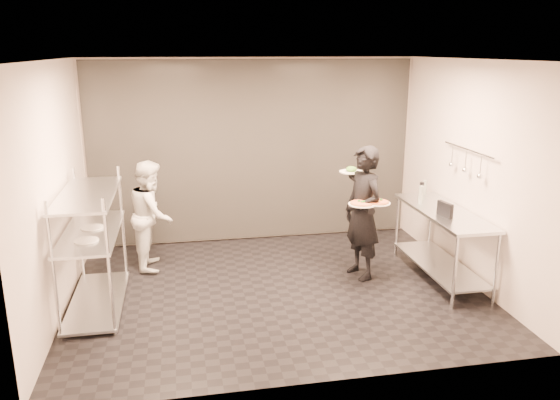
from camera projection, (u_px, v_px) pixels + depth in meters
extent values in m
cube|color=black|center=(277.00, 290.00, 6.83)|extent=(5.00, 4.00, 0.00)
cube|color=silver|center=(276.00, 60.00, 6.08)|extent=(5.00, 4.00, 0.00)
cube|color=beige|center=(253.00, 151.00, 8.35)|extent=(5.00, 0.00, 2.80)
cube|color=beige|center=(319.00, 237.00, 4.56)|extent=(5.00, 0.00, 2.80)
cube|color=beige|center=(54.00, 191.00, 6.01)|extent=(0.00, 4.00, 2.80)
cube|color=beige|center=(471.00, 173.00, 6.90)|extent=(0.00, 4.00, 2.80)
cube|color=white|center=(253.00, 152.00, 8.32)|extent=(4.90, 0.04, 2.74)
cylinder|color=silver|center=(53.00, 273.00, 5.47)|extent=(0.04, 0.04, 1.50)
cylinder|color=silver|center=(79.00, 225.00, 6.93)|extent=(0.04, 0.04, 1.50)
cylinder|color=silver|center=(109.00, 269.00, 5.57)|extent=(0.04, 0.04, 1.50)
cylinder|color=silver|center=(123.00, 223.00, 7.02)|extent=(0.04, 0.04, 1.50)
cube|color=silver|center=(98.00, 300.00, 6.44)|extent=(0.60, 1.60, 0.03)
cube|color=silver|center=(91.00, 232.00, 6.21)|extent=(0.60, 1.60, 0.03)
cube|color=silver|center=(87.00, 194.00, 6.09)|extent=(0.60, 1.60, 0.03)
cylinder|color=white|center=(86.00, 241.00, 5.87)|extent=(0.26, 0.26, 0.01)
cylinder|color=white|center=(92.00, 228.00, 6.30)|extent=(0.26, 0.26, 0.01)
cylinder|color=silver|center=(455.00, 272.00, 6.24)|extent=(0.04, 0.04, 0.90)
cylinder|color=silver|center=(397.00, 226.00, 7.87)|extent=(0.04, 0.04, 0.90)
cylinder|color=silver|center=(496.00, 269.00, 6.33)|extent=(0.04, 0.04, 0.90)
cylinder|color=silver|center=(430.00, 224.00, 7.96)|extent=(0.04, 0.04, 0.90)
cube|color=silver|center=(440.00, 264.00, 7.17)|extent=(0.57, 1.71, 0.03)
cube|color=silver|center=(444.00, 212.00, 6.98)|extent=(0.60, 1.80, 0.04)
cylinder|color=silver|center=(468.00, 150.00, 6.81)|extent=(0.02, 1.20, 0.02)
cylinder|color=silver|center=(481.00, 166.00, 6.51)|extent=(0.01, 0.01, 0.22)
sphere|color=silver|center=(480.00, 176.00, 6.54)|extent=(0.07, 0.07, 0.07)
cylinder|color=silver|center=(466.00, 160.00, 6.84)|extent=(0.01, 0.01, 0.22)
sphere|color=silver|center=(465.00, 170.00, 6.88)|extent=(0.07, 0.07, 0.07)
cylinder|color=silver|center=(453.00, 155.00, 7.17)|extent=(0.01, 0.01, 0.22)
sphere|color=silver|center=(452.00, 164.00, 7.21)|extent=(0.07, 0.07, 0.07)
imported|color=black|center=(363.00, 213.00, 7.04)|extent=(0.57, 0.73, 1.74)
imported|color=white|center=(152.00, 215.00, 7.40)|extent=(0.59, 0.75, 1.49)
cylinder|color=white|center=(362.00, 204.00, 6.80)|extent=(0.35, 0.35, 0.01)
cylinder|color=#A2683A|center=(362.00, 203.00, 6.79)|extent=(0.30, 0.30, 0.02)
cylinder|color=#AF2F17|center=(362.00, 203.00, 6.79)|extent=(0.27, 0.27, 0.01)
sphere|color=#1A6016|center=(362.00, 202.00, 6.79)|extent=(0.04, 0.04, 0.04)
cylinder|color=white|center=(377.00, 203.00, 6.82)|extent=(0.32, 0.32, 0.01)
cylinder|color=#A2683A|center=(377.00, 202.00, 6.81)|extent=(0.28, 0.28, 0.02)
cylinder|color=#AF2F17|center=(377.00, 201.00, 6.81)|extent=(0.25, 0.25, 0.01)
sphere|color=#1A6016|center=(378.00, 201.00, 6.81)|extent=(0.04, 0.04, 0.04)
cylinder|color=white|center=(351.00, 172.00, 7.18)|extent=(0.31, 0.31, 0.01)
ellipsoid|color=#2B6419|center=(351.00, 169.00, 7.17)|extent=(0.13, 0.13, 0.07)
cube|color=black|center=(445.00, 210.00, 6.70)|extent=(0.10, 0.26, 0.18)
cylinder|color=#909D90|center=(421.00, 195.00, 7.28)|extent=(0.07, 0.07, 0.24)
cylinder|color=#909D90|center=(425.00, 187.00, 7.72)|extent=(0.06, 0.06, 0.21)
cylinder|color=black|center=(422.00, 190.00, 7.58)|extent=(0.06, 0.06, 0.21)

